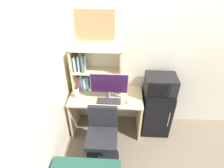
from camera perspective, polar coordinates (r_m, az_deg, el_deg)
The scene contains 12 objects.
wall_back at distance 3.17m, azimuth 23.92°, elevation 7.31°, with size 6.40×0.04×2.60m, color silver.
wall_left at distance 1.88m, azimuth -27.21°, elevation -13.33°, with size 0.04×4.40×2.60m, color silver.
desk at distance 3.13m, azimuth -1.81°, elevation -7.03°, with size 1.19×0.62×0.76m.
hutch_bookshelf at distance 2.96m, azimuth -7.39°, elevation 4.41°, with size 0.80×0.28×0.75m.
monitor at distance 2.75m, azimuth -0.90°, elevation -0.31°, with size 0.58×0.20×0.46m.
keyboard at distance 2.84m, azimuth -0.96°, elevation -5.42°, with size 0.37×0.15×0.02m, color #333338.
computer_mouse at distance 2.83m, azimuth 5.00°, elevation -5.57°, with size 0.05×0.09×0.04m, color silver.
water_bottle at distance 2.93m, azimuth -11.05°, elevation -2.80°, with size 0.08×0.08×0.20m.
mini_fridge at distance 3.29m, azimuth 13.67°, elevation -8.21°, with size 0.47×0.50×0.83m.
microwave at distance 2.95m, azimuth 15.09°, elevation -0.08°, with size 0.48×0.38×0.29m.
desk_chair at distance 2.83m, azimuth -3.06°, elevation -16.69°, with size 0.52×0.52×0.87m.
wall_corkboard at distance 2.78m, azimuth -5.31°, elevation 18.21°, with size 0.57×0.02×0.43m, color tan.
Camera 1 is at (-0.72, -2.66, 2.57)m, focal length 28.93 mm.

